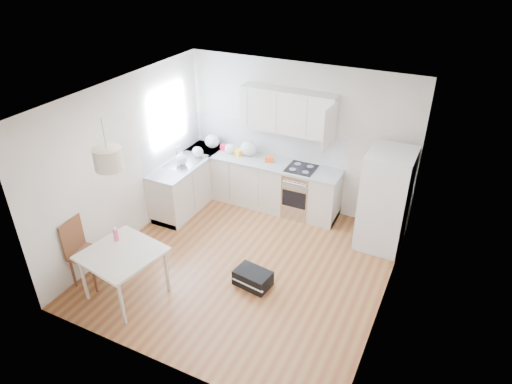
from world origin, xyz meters
TOP-DOWN VIEW (x-y plane):
  - floor at (0.00, 0.00)m, footprint 4.20×4.20m
  - ceiling at (0.00, 0.00)m, footprint 4.20×4.20m
  - wall_back at (0.00, 2.10)m, footprint 4.20×0.00m
  - wall_left at (-2.10, 0.00)m, footprint 0.00×4.20m
  - wall_right at (2.10, 0.00)m, footprint 0.00×4.20m
  - window_glassblock at (-2.09, 1.15)m, footprint 0.02×1.00m
  - cabinets_back at (-0.60, 1.80)m, footprint 3.00×0.60m
  - cabinets_left at (-1.80, 1.20)m, footprint 0.60×1.80m
  - counter_back at (-0.60, 1.80)m, footprint 3.02×0.64m
  - counter_left at (-1.80, 1.20)m, footprint 0.64×1.82m
  - backsplash_back at (-0.60, 2.09)m, footprint 3.00×0.01m
  - backsplash_left at (-2.09, 1.20)m, footprint 0.01×1.80m
  - upper_cabinets at (-0.15, 1.94)m, footprint 1.70×0.32m
  - range_oven at (0.20, 1.80)m, footprint 0.50×0.61m
  - sink at (-1.80, 1.15)m, footprint 0.50×0.80m
  - refrigerator at (1.76, 1.53)m, footprint 0.81×0.84m
  - dining_table at (-1.21, -1.32)m, footprint 1.11×1.11m
  - dining_chair at (-1.87, -1.32)m, footprint 0.49×0.49m
  - drink_bottle at (-1.45, -1.13)m, footprint 0.08×0.08m
  - gym_bag at (0.31, -0.35)m, footprint 0.57×0.41m
  - pendant_lamp at (-1.15, -1.32)m, footprint 0.43×0.43m
  - grocery_bag_a at (-1.67, 1.89)m, footprint 0.29×0.24m
  - grocery_bag_b at (-1.23, 1.80)m, footprint 0.21×0.18m
  - grocery_bag_c at (-0.87, 1.87)m, footprint 0.32×0.27m
  - grocery_bag_d at (-1.70, 1.42)m, footprint 0.21×0.18m
  - grocery_bag_e at (-1.79, 1.00)m, footprint 0.23×0.19m
  - snack_orange at (-0.43, 1.80)m, footprint 0.17×0.15m
  - snack_yellow at (-1.06, 1.81)m, footprint 0.19×0.17m
  - snack_red at (-1.38, 1.89)m, footprint 0.19×0.14m

SIDE VIEW (x-z plane):
  - floor at x=0.00m, z-range 0.00..0.00m
  - gym_bag at x=0.31m, z-range 0.00..0.24m
  - cabinets_back at x=-0.60m, z-range 0.00..0.88m
  - cabinets_left at x=-1.80m, z-range 0.00..0.88m
  - range_oven at x=0.20m, z-range 0.00..0.88m
  - dining_chair at x=-1.87m, z-range 0.00..1.04m
  - dining_table at x=-1.21m, z-range 0.30..1.05m
  - refrigerator at x=1.76m, z-range 0.00..1.66m
  - drink_bottle at x=-1.45m, z-range 0.75..0.97m
  - counter_back at x=-0.60m, z-range 0.88..0.92m
  - counter_left at x=-1.80m, z-range 0.88..0.92m
  - sink at x=-1.80m, z-range 0.84..0.99m
  - snack_orange at x=-0.43m, z-range 0.92..1.02m
  - snack_yellow at x=-1.06m, z-range 0.92..1.03m
  - snack_red at x=-1.38m, z-range 0.92..1.04m
  - grocery_bag_b at x=-1.23m, z-range 0.92..1.11m
  - grocery_bag_d at x=-1.70m, z-range 0.92..1.11m
  - grocery_bag_e at x=-1.79m, z-range 0.92..1.12m
  - grocery_bag_a at x=-1.67m, z-range 0.92..1.18m
  - grocery_bag_c at x=-0.87m, z-range 0.92..1.21m
  - backsplash_back at x=-0.60m, z-range 0.92..1.50m
  - backsplash_left at x=-2.09m, z-range 0.92..1.50m
  - wall_back at x=0.00m, z-range -0.75..3.45m
  - wall_left at x=-2.10m, z-range -0.75..3.45m
  - wall_right at x=2.10m, z-range -0.75..3.45m
  - window_glassblock at x=-2.09m, z-range 1.25..2.25m
  - upper_cabinets at x=-0.15m, z-range 1.50..2.25m
  - pendant_lamp at x=-1.15m, z-range 2.04..2.32m
  - ceiling at x=0.00m, z-range 2.70..2.70m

